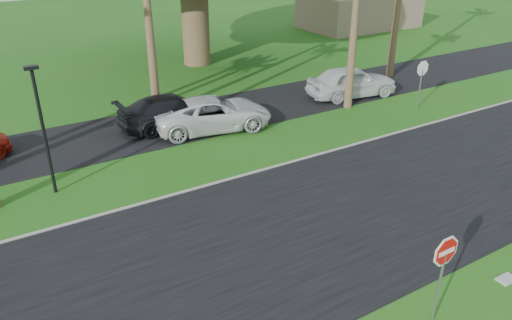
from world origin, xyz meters
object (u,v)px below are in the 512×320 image
object	(u,v)px
stop_sign_near	(443,263)
car_minivan	(213,114)
car_pickup	(352,82)
car_dark	(173,111)
stop_sign_far	(422,75)

from	to	relation	value
stop_sign_near	car_minivan	distance (m)	13.96
car_pickup	stop_sign_near	bearing A→B (deg)	155.17
stop_sign_near	car_dark	xyz separation A→B (m)	(-0.36, 15.22, -1.02)
stop_sign_far	car_minivan	distance (m)	10.86
car_minivan	stop_sign_far	bearing A→B (deg)	-94.09
stop_sign_near	car_dark	bearing A→B (deg)	91.36
stop_sign_near	car_minivan	size ratio (longest dim) A/B	0.48
stop_sign_far	car_dark	distance (m)	12.63
car_dark	stop_sign_near	bearing A→B (deg)	179.78
car_pickup	car_dark	bearing A→B (deg)	93.78
car_dark	car_minivan	size ratio (longest dim) A/B	0.95
car_dark	stop_sign_far	bearing A→B (deg)	-111.17
stop_sign_far	car_pickup	distance (m)	3.76
stop_sign_near	car_minivan	xyz separation A→B (m)	(1.08, 13.88, -1.02)
car_minivan	car_dark	bearing A→B (deg)	58.59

